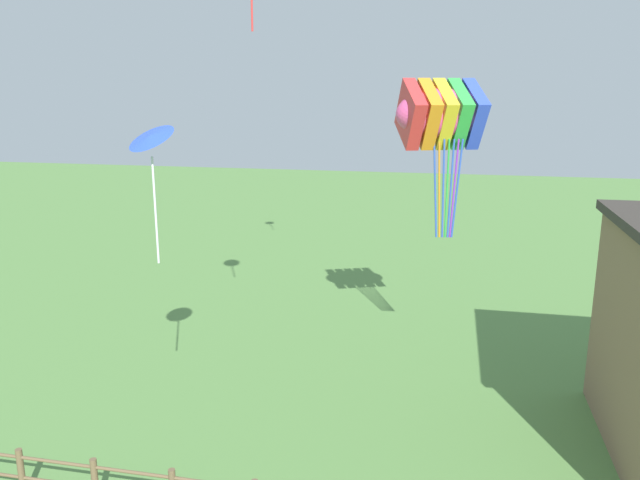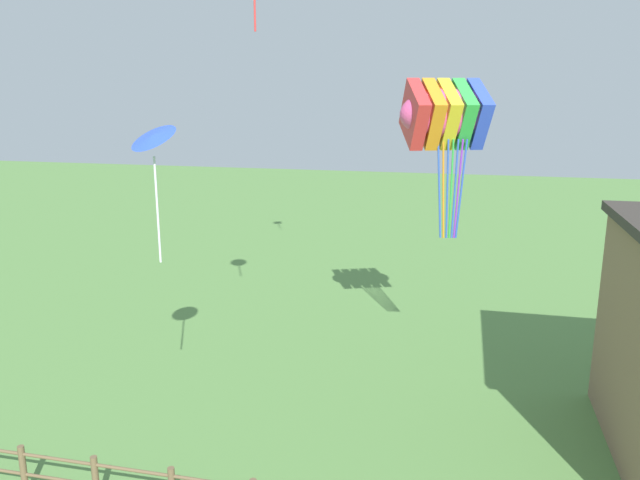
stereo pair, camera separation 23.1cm
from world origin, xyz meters
The scene contains 2 objects.
kite_rainbow_parafoil centered at (2.16, 13.58, 7.74)m, with size 3.14×2.77×4.58m.
kite_blue_delta centered at (-3.89, 7.85, 7.33)m, with size 1.39×1.34×3.14m.
Camera 1 is at (2.52, -4.75, 8.45)m, focal length 35.00 mm.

